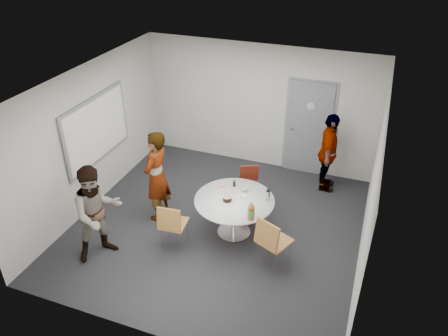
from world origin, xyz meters
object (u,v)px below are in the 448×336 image
at_px(chair_near_left, 172,223).
at_px(person_left, 97,213).
at_px(table, 236,205).
at_px(chair_near_right, 271,239).
at_px(whiteboard, 97,129).
at_px(person_main, 157,176).
at_px(person_right, 328,153).
at_px(door, 308,129).
at_px(chair_far, 250,182).

distance_m(chair_near_left, person_left, 1.19).
bearing_deg(table, chair_near_right, -37.43).
relative_size(whiteboard, chair_near_right, 2.00).
bearing_deg(person_main, person_right, 128.14).
xyz_separation_m(door, chair_near_left, (-1.58, -3.29, -0.49)).
distance_m(door, table, 2.69).
bearing_deg(person_left, person_right, -6.81).
xyz_separation_m(whiteboard, person_left, (0.95, -1.53, -0.61)).
bearing_deg(chair_far, person_left, 24.91).
bearing_deg(door, chair_far, -116.36).
xyz_separation_m(chair_far, person_right, (1.29, 1.04, 0.34)).
height_order(whiteboard, person_right, whiteboard).
distance_m(chair_near_left, chair_far, 1.90).
bearing_deg(person_main, door, 140.64).
bearing_deg(door, chair_near_left, -115.75).
bearing_deg(chair_near_left, chair_far, 59.13).
bearing_deg(chair_near_right, chair_near_left, -152.03).
distance_m(table, chair_near_left, 1.13).
height_order(chair_near_left, chair_far, chair_near_left).
distance_m(whiteboard, chair_near_left, 2.40).
xyz_separation_m(chair_near_left, person_main, (-0.63, 0.73, 0.33)).
height_order(chair_near_left, chair_near_right, chair_near_right).
bearing_deg(door, person_main, -130.94).
xyz_separation_m(chair_near_left, person_right, (2.10, 2.75, 0.29)).
relative_size(table, person_left, 0.82).
height_order(chair_near_left, person_main, person_main).
relative_size(table, person_main, 0.79).
bearing_deg(chair_near_right, person_left, -142.52).
bearing_deg(chair_near_left, person_main, 125.38).
xyz_separation_m(chair_near_left, person_left, (-1.02, -0.53, 0.30)).
distance_m(door, person_main, 3.39).
relative_size(door, table, 1.54).
height_order(chair_far, person_main, person_main).
relative_size(whiteboard, person_main, 1.09).
xyz_separation_m(chair_near_right, person_right, (0.44, 2.64, 0.24)).
bearing_deg(whiteboard, chair_far, 14.37).
bearing_deg(chair_near_right, door, 115.28).
distance_m(whiteboard, person_right, 4.48).
relative_size(whiteboard, chair_far, 2.39).
distance_m(whiteboard, table, 2.97).
distance_m(chair_far, person_right, 1.69).
height_order(chair_near_right, person_main, person_main).
bearing_deg(whiteboard, chair_near_left, -26.93).
bearing_deg(table, chair_far, 93.18).
relative_size(chair_near_right, person_right, 0.58).
xyz_separation_m(table, person_main, (-1.50, 0.00, 0.25)).
bearing_deg(whiteboard, table, -5.60).
bearing_deg(chair_near_left, door, 58.57).
bearing_deg(chair_far, whiteboard, -11.50).
bearing_deg(chair_near_right, person_right, 104.47).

